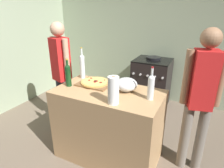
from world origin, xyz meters
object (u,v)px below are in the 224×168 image
at_px(person_in_stripes, 62,71).
at_px(person_in_red, 200,96).
at_px(pizza, 95,82).
at_px(mixing_bowl, 126,84).
at_px(wine_bottle_clear, 68,74).
at_px(stove, 151,83).
at_px(wine_bottle_dark, 151,86).
at_px(paper_towel_roll, 113,90).
at_px(wine_bottle_amber, 82,65).

relative_size(person_in_stripes, person_in_red, 0.99).
relative_size(pizza, mixing_bowl, 1.41).
bearing_deg(wine_bottle_clear, stove, 71.17).
bearing_deg(person_in_stripes, pizza, -14.27).
bearing_deg(pizza, wine_bottle_dark, -7.70).
bearing_deg(person_in_red, pizza, -172.90).
xyz_separation_m(paper_towel_roll, person_in_red, (0.76, 0.50, -0.10)).
xyz_separation_m(wine_bottle_dark, wine_bottle_clear, (-0.98, -0.08, 0.00)).
relative_size(stove, person_in_red, 0.58).
xyz_separation_m(mixing_bowl, wine_bottle_amber, (-0.68, 0.14, 0.10)).
height_order(mixing_bowl, person_in_stripes, person_in_stripes).
bearing_deg(person_in_red, wine_bottle_clear, -167.08).
bearing_deg(stove, paper_towel_roll, -86.60).
bearing_deg(stove, person_in_red, -57.12).
xyz_separation_m(wine_bottle_clear, person_in_stripes, (-0.41, 0.35, -0.12)).
height_order(mixing_bowl, stove, mixing_bowl).
height_order(wine_bottle_amber, person_in_red, person_in_red).
bearing_deg(person_in_red, stove, 122.88).
height_order(wine_bottle_amber, wine_bottle_clear, wine_bottle_amber).
bearing_deg(paper_towel_roll, stove, 93.40).
height_order(wine_bottle_clear, person_in_stripes, person_in_stripes).
bearing_deg(person_in_red, paper_towel_roll, -146.67).
bearing_deg(pizza, person_in_red, 7.10).
distance_m(mixing_bowl, stove, 1.59).
distance_m(mixing_bowl, wine_bottle_amber, 0.70).
bearing_deg(wine_bottle_clear, mixing_bowl, 14.29).
bearing_deg(person_in_stripes, paper_towel_roll, -25.57).
distance_m(wine_bottle_dark, wine_bottle_amber, 1.01).
xyz_separation_m(wine_bottle_dark, wine_bottle_amber, (-0.99, 0.23, 0.03)).
bearing_deg(stove, mixing_bowl, -86.04).
xyz_separation_m(paper_towel_roll, wine_bottle_amber, (-0.69, 0.48, 0.03)).
distance_m(wine_bottle_dark, person_in_stripes, 1.41).
height_order(person_in_stripes, person_in_red, person_in_red).
bearing_deg(paper_towel_roll, wine_bottle_amber, 145.21).
distance_m(pizza, wine_bottle_amber, 0.33).
relative_size(pizza, stove, 0.37).
xyz_separation_m(pizza, wine_bottle_dark, (0.72, -0.10, 0.11)).
relative_size(mixing_bowl, wine_bottle_clear, 0.74).
distance_m(mixing_bowl, paper_towel_roll, 0.35).
xyz_separation_m(wine_bottle_amber, person_in_red, (1.45, 0.02, -0.14)).
relative_size(stove, person_in_stripes, 0.58).
height_order(pizza, mixing_bowl, mixing_bowl).
bearing_deg(wine_bottle_clear, person_in_stripes, 139.26).
bearing_deg(wine_bottle_dark, wine_bottle_clear, -175.03).
bearing_deg(wine_bottle_dark, mixing_bowl, 164.03).
distance_m(mixing_bowl, wine_bottle_clear, 0.70).
bearing_deg(wine_bottle_clear, wine_bottle_amber, 91.86).
height_order(paper_towel_roll, wine_bottle_dark, wine_bottle_dark).
bearing_deg(wine_bottle_dark, paper_towel_roll, -139.52).
bearing_deg(pizza, paper_towel_roll, -39.67).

